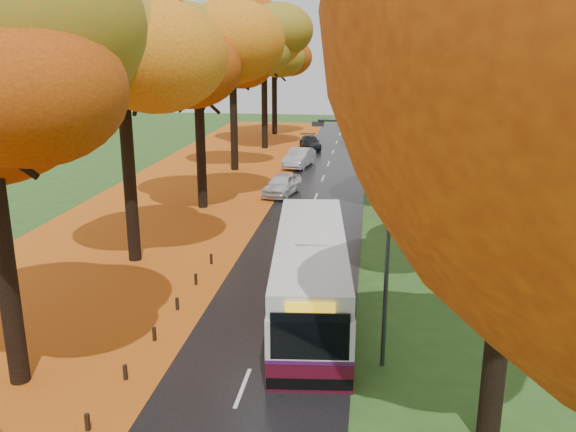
% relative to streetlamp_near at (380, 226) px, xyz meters
% --- Properties ---
extents(road, '(6.50, 90.00, 0.04)m').
position_rel_streetlamp_near_xyz_m(road, '(-3.95, 17.00, -4.69)').
color(road, black).
rests_on(road, ground).
extents(centre_line, '(0.12, 90.00, 0.01)m').
position_rel_streetlamp_near_xyz_m(centre_line, '(-3.95, 17.00, -4.67)').
color(centre_line, silver).
rests_on(centre_line, road).
extents(leaf_verge, '(12.00, 90.00, 0.02)m').
position_rel_streetlamp_near_xyz_m(leaf_verge, '(-12.95, 17.00, -4.70)').
color(leaf_verge, '#933F0D').
rests_on(leaf_verge, ground).
extents(leaf_drift, '(0.90, 90.00, 0.01)m').
position_rel_streetlamp_near_xyz_m(leaf_drift, '(-7.00, 17.00, -4.67)').
color(leaf_drift, '#D36215').
rests_on(leaf_drift, road).
extents(trees_left, '(9.20, 74.00, 13.88)m').
position_rel_streetlamp_near_xyz_m(trees_left, '(-11.13, 19.06, 4.82)').
color(trees_left, black).
rests_on(trees_left, ground).
extents(trees_right, '(9.30, 74.20, 13.96)m').
position_rel_streetlamp_near_xyz_m(trees_right, '(3.24, 18.91, 4.98)').
color(trees_right, black).
rests_on(trees_right, ground).
extents(bollard_row, '(0.11, 23.51, 0.52)m').
position_rel_streetlamp_near_xyz_m(bollard_row, '(-7.65, -3.30, -4.45)').
color(bollard_row, black).
rests_on(bollard_row, ground).
extents(streetlamp_near, '(2.45, 0.18, 8.00)m').
position_rel_streetlamp_near_xyz_m(streetlamp_near, '(0.00, 0.00, 0.00)').
color(streetlamp_near, '#333538').
rests_on(streetlamp_near, ground).
extents(streetlamp_mid, '(2.45, 0.18, 8.00)m').
position_rel_streetlamp_near_xyz_m(streetlamp_mid, '(0.00, 22.00, 0.00)').
color(streetlamp_mid, '#333538').
rests_on(streetlamp_mid, ground).
extents(streetlamp_far, '(2.45, 0.18, 8.00)m').
position_rel_streetlamp_near_xyz_m(streetlamp_far, '(0.00, 44.00, 0.00)').
color(streetlamp_far, '#333538').
rests_on(streetlamp_far, ground).
extents(bus, '(3.75, 11.78, 3.05)m').
position_rel_streetlamp_near_xyz_m(bus, '(-2.47, 3.71, -3.08)').
color(bus, '#4A0B1B').
rests_on(bus, road).
extents(car_white, '(2.60, 4.60, 1.47)m').
position_rel_streetlamp_near_xyz_m(car_white, '(-6.30, 22.32, -3.94)').
color(car_white, silver).
rests_on(car_white, road).
extents(car_silver, '(2.44, 4.90, 1.55)m').
position_rel_streetlamp_near_xyz_m(car_silver, '(-6.30, 32.28, -3.90)').
color(car_silver, '#ADAFB5').
rests_on(car_silver, road).
extents(car_dark, '(2.75, 4.73, 1.29)m').
position_rel_streetlamp_near_xyz_m(car_dark, '(-6.30, 41.38, -4.03)').
color(car_dark, black).
rests_on(car_dark, road).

